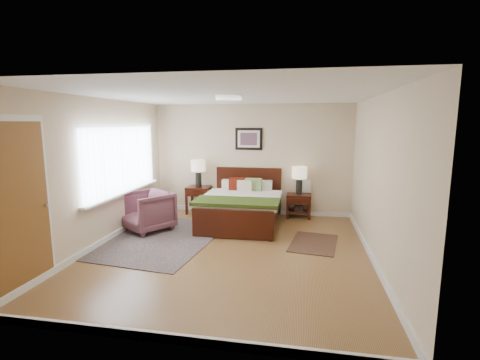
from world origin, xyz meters
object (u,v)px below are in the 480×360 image
at_px(lamp_right, 299,175).
at_px(rug_persian, 161,238).
at_px(bed, 242,201).
at_px(nightstand_right, 299,203).
at_px(nightstand_left, 199,192).
at_px(lamp_left, 198,168).
at_px(armchair, 147,211).

height_order(lamp_right, rug_persian, lamp_right).
relative_size(bed, nightstand_right, 3.68).
xyz_separation_m(nightstand_left, lamp_left, (-0.00, 0.02, 0.55)).
height_order(lamp_left, lamp_right, lamp_left).
relative_size(lamp_right, rug_persian, 0.23).
bearing_deg(bed, lamp_right, 32.21).
height_order(lamp_left, armchair, lamp_left).
distance_m(bed, lamp_left, 1.46).
relative_size(lamp_left, lamp_right, 1.00).
bearing_deg(lamp_right, rug_persian, -141.92).
bearing_deg(lamp_left, nightstand_right, -0.33).
bearing_deg(nightstand_left, armchair, -112.46).
height_order(bed, lamp_right, lamp_right).
bearing_deg(armchair, lamp_left, 102.39).
bearing_deg(nightstand_left, lamp_left, 90.00).
bearing_deg(armchair, nightstand_left, 102.10).
bearing_deg(lamp_left, nightstand_left, -90.00).
xyz_separation_m(bed, lamp_left, (-1.14, 0.73, 0.57)).
height_order(nightstand_left, rug_persian, nightstand_left).
distance_m(nightstand_left, nightstand_right, 2.30).
height_order(armchair, rug_persian, armchair).
bearing_deg(rug_persian, lamp_right, 44.63).
bearing_deg(nightstand_right, bed, -148.26).
relative_size(nightstand_left, rug_persian, 0.24).
height_order(bed, armchair, bed).
bearing_deg(armchair, rug_persian, -10.06).
relative_size(lamp_left, rug_persian, 0.23).
distance_m(bed, armchair, 1.89).
bearing_deg(bed, nightstand_left, 148.21).
height_order(nightstand_right, armchair, armchair).
xyz_separation_m(lamp_left, lamp_right, (2.29, 0.00, -0.10)).
distance_m(bed, nightstand_left, 1.34).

